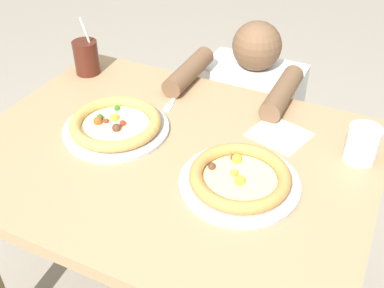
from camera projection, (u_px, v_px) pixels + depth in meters
name	position (u px, v px, depth m)	size (l,w,h in m)	color
dining_table	(170.00, 182.00, 1.38)	(1.15, 0.86, 0.75)	tan
pizza_near	(240.00, 178.00, 1.18)	(0.32, 0.32, 0.05)	#B7B7BC
pizza_far	(116.00, 125.00, 1.38)	(0.32, 0.32, 0.05)	#B7B7BC
drink_cup_colored	(86.00, 57.00, 1.64)	(0.09, 0.09, 0.21)	#4C1E14
water_cup_clear	(362.00, 144.00, 1.25)	(0.09, 0.09, 0.10)	silver
paper_napkin	(279.00, 134.00, 1.37)	(0.16, 0.14, 0.00)	white
fork	(175.00, 97.00, 1.54)	(0.05, 0.20, 0.00)	silver
diner_seated	(248.00, 135.00, 1.94)	(0.41, 0.52, 0.91)	#333847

